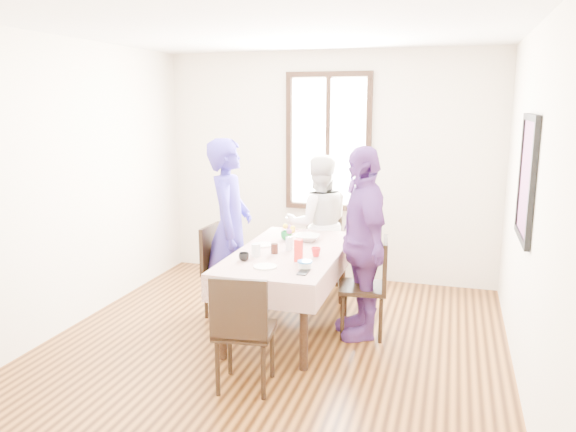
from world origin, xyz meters
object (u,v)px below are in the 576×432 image
at_px(person_left, 229,229).
at_px(dining_table, 290,290).
at_px(person_right, 362,243).
at_px(person_far, 318,224).
at_px(chair_right, 363,287).
at_px(chair_near, 245,330).
at_px(chair_far, 319,251).
at_px(chair_left, 228,271).

bearing_deg(person_left, dining_table, -115.33).
bearing_deg(person_right, person_far, -172.58).
bearing_deg(chair_right, person_left, 78.80).
bearing_deg(chair_near, chair_right, 53.11).
bearing_deg(chair_far, chair_right, 127.20).
xyz_separation_m(chair_far, person_left, (-0.67, -1.00, 0.43)).
xyz_separation_m(chair_right, person_far, (-0.69, 1.09, 0.32)).
bearing_deg(chair_far, dining_table, 95.48).
height_order(chair_near, person_right, person_right).
height_order(chair_far, person_left, person_left).
bearing_deg(chair_far, person_far, 95.48).
relative_size(chair_right, person_right, 0.52).
relative_size(chair_left, chair_far, 1.00).
distance_m(dining_table, chair_near, 1.16).
distance_m(dining_table, person_far, 1.21).
bearing_deg(dining_table, person_far, 90.00).
relative_size(chair_left, person_right, 0.52).
height_order(chair_right, person_far, person_far).
bearing_deg(dining_table, chair_near, -90.00).
height_order(chair_right, person_left, person_left).
distance_m(chair_far, person_far, 0.32).
bearing_deg(chair_near, person_far, 82.55).
height_order(chair_right, chair_near, same).
relative_size(dining_table, chair_far, 1.86).
relative_size(chair_left, chair_near, 1.00).
distance_m(chair_left, chair_right, 1.37).
bearing_deg(chair_left, dining_table, 79.46).
height_order(dining_table, chair_left, chair_left).
height_order(dining_table, person_far, person_far).
height_order(dining_table, chair_near, chair_near).
distance_m(chair_near, person_far, 2.32).
xyz_separation_m(dining_table, chair_far, (-0.00, 1.16, 0.08)).
height_order(chair_left, chair_right, same).
xyz_separation_m(dining_table, person_right, (0.67, 0.05, 0.50)).
relative_size(dining_table, person_far, 1.09).
height_order(dining_table, chair_far, chair_far).
bearing_deg(person_left, person_right, -106.50).
bearing_deg(chair_right, dining_table, 87.67).
bearing_deg(dining_table, chair_right, 4.40).
bearing_deg(person_left, chair_right, -106.44).
xyz_separation_m(chair_left, chair_near, (0.69, -1.32, 0.00)).
relative_size(chair_far, person_left, 0.51).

